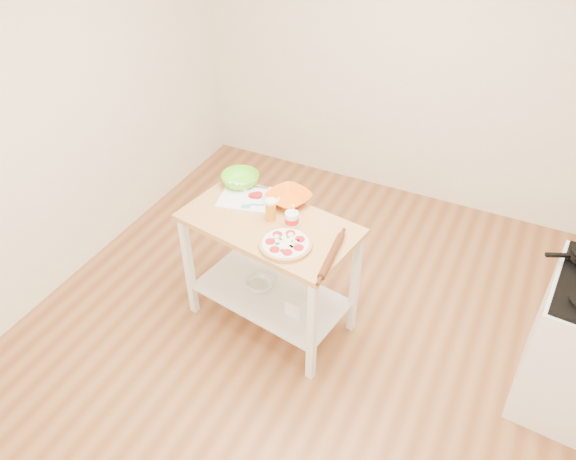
{
  "coord_description": "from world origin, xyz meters",
  "views": [
    {
      "loc": [
        1.04,
        -2.33,
        3.09
      ],
      "look_at": [
        -0.22,
        0.23,
        0.84
      ],
      "focal_mm": 35.0,
      "sensor_mm": 36.0,
      "label": 1
    }
  ],
  "objects_px": {
    "prep_island": "(270,252)",
    "green_bowl": "(240,180)",
    "cutting_board": "(250,197)",
    "rolling_pin": "(332,256)",
    "orange_bowl": "(289,198)",
    "shelf_glass_bowl": "(260,284)",
    "pizza": "(286,244)",
    "knife": "(244,186)",
    "beer_pint": "(271,210)",
    "shelf_bin": "(297,305)",
    "spatula": "(252,205)",
    "yogurt_tub": "(292,220)"
  },
  "relations": [
    {
      "from": "orange_bowl",
      "to": "shelf_bin",
      "type": "bearing_deg",
      "value": -55.84
    },
    {
      "from": "knife",
      "to": "shelf_glass_bowl",
      "type": "distance_m",
      "value": 0.71
    },
    {
      "from": "cutting_board",
      "to": "yogurt_tub",
      "type": "xyz_separation_m",
      "value": [
        0.39,
        -0.16,
        0.05
      ]
    },
    {
      "from": "orange_bowl",
      "to": "shelf_bin",
      "type": "distance_m",
      "value": 0.73
    },
    {
      "from": "yogurt_tub",
      "to": "rolling_pin",
      "type": "xyz_separation_m",
      "value": [
        0.35,
        -0.18,
        -0.03
      ]
    },
    {
      "from": "knife",
      "to": "pizza",
      "type": "bearing_deg",
      "value": -55.32
    },
    {
      "from": "orange_bowl",
      "to": "pizza",
      "type": "bearing_deg",
      "value": -66.23
    },
    {
      "from": "pizza",
      "to": "beer_pint",
      "type": "relative_size",
      "value": 2.2
    },
    {
      "from": "shelf_bin",
      "to": "prep_island",
      "type": "bearing_deg",
      "value": 161.77
    },
    {
      "from": "cutting_board",
      "to": "spatula",
      "type": "xyz_separation_m",
      "value": [
        0.06,
        -0.09,
        0.01
      ]
    },
    {
      "from": "rolling_pin",
      "to": "shelf_bin",
      "type": "relative_size",
      "value": 3.35
    },
    {
      "from": "knife",
      "to": "shelf_glass_bowl",
      "type": "relative_size",
      "value": 1.32
    },
    {
      "from": "cutting_board",
      "to": "rolling_pin",
      "type": "distance_m",
      "value": 0.81
    },
    {
      "from": "orange_bowl",
      "to": "yogurt_tub",
      "type": "relative_size",
      "value": 1.47
    },
    {
      "from": "green_bowl",
      "to": "shelf_bin",
      "type": "height_order",
      "value": "green_bowl"
    },
    {
      "from": "pizza",
      "to": "knife",
      "type": "bearing_deg",
      "value": 140.91
    },
    {
      "from": "rolling_pin",
      "to": "pizza",
      "type": "bearing_deg",
      "value": -177.54
    },
    {
      "from": "cutting_board",
      "to": "shelf_bin",
      "type": "height_order",
      "value": "cutting_board"
    },
    {
      "from": "knife",
      "to": "orange_bowl",
      "type": "height_order",
      "value": "orange_bowl"
    },
    {
      "from": "shelf_glass_bowl",
      "to": "shelf_bin",
      "type": "xyz_separation_m",
      "value": [
        0.34,
        -0.1,
        0.03
      ]
    },
    {
      "from": "pizza",
      "to": "yogurt_tub",
      "type": "xyz_separation_m",
      "value": [
        -0.05,
        0.19,
        0.04
      ]
    },
    {
      "from": "pizza",
      "to": "knife",
      "type": "xyz_separation_m",
      "value": [
        -0.54,
        0.44,
        0.0
      ]
    },
    {
      "from": "spatula",
      "to": "yogurt_tub",
      "type": "relative_size",
      "value": 0.73
    },
    {
      "from": "green_bowl",
      "to": "knife",
      "type": "bearing_deg",
      "value": -31.61
    },
    {
      "from": "yogurt_tub",
      "to": "shelf_glass_bowl",
      "type": "distance_m",
      "value": 0.71
    },
    {
      "from": "prep_island",
      "to": "shelf_glass_bowl",
      "type": "bearing_deg",
      "value": 167.63
    },
    {
      "from": "prep_island",
      "to": "rolling_pin",
      "type": "distance_m",
      "value": 0.59
    },
    {
      "from": "shelf_bin",
      "to": "rolling_pin",
      "type": "bearing_deg",
      "value": -16.28
    },
    {
      "from": "spatula",
      "to": "beer_pint",
      "type": "bearing_deg",
      "value": -39.94
    },
    {
      "from": "cutting_board",
      "to": "pizza",
      "type": "bearing_deg",
      "value": -51.56
    },
    {
      "from": "knife",
      "to": "beer_pint",
      "type": "relative_size",
      "value": 1.76
    },
    {
      "from": "pizza",
      "to": "orange_bowl",
      "type": "xyz_separation_m",
      "value": [
        -0.18,
        0.42,
        0.02
      ]
    },
    {
      "from": "cutting_board",
      "to": "shelf_glass_bowl",
      "type": "distance_m",
      "value": 0.65
    },
    {
      "from": "knife",
      "to": "yogurt_tub",
      "type": "bearing_deg",
      "value": -42.94
    },
    {
      "from": "pizza",
      "to": "yogurt_tub",
      "type": "distance_m",
      "value": 0.2
    },
    {
      "from": "cutting_board",
      "to": "beer_pint",
      "type": "bearing_deg",
      "value": -45.08
    },
    {
      "from": "cutting_board",
      "to": "knife",
      "type": "bearing_deg",
      "value": 122.35
    },
    {
      "from": "green_bowl",
      "to": "yogurt_tub",
      "type": "xyz_separation_m",
      "value": [
        0.53,
        -0.27,
        0.01
      ]
    },
    {
      "from": "yogurt_tub",
      "to": "shelf_bin",
      "type": "relative_size",
      "value": 1.57
    },
    {
      "from": "prep_island",
      "to": "cutting_board",
      "type": "distance_m",
      "value": 0.4
    },
    {
      "from": "orange_bowl",
      "to": "shelf_glass_bowl",
      "type": "xyz_separation_m",
      "value": [
        -0.12,
        -0.23,
        -0.64
      ]
    },
    {
      "from": "prep_island",
      "to": "rolling_pin",
      "type": "relative_size",
      "value": 3.01
    },
    {
      "from": "prep_island",
      "to": "green_bowl",
      "type": "relative_size",
      "value": 4.64
    },
    {
      "from": "prep_island",
      "to": "pizza",
      "type": "bearing_deg",
      "value": -39.57
    },
    {
      "from": "orange_bowl",
      "to": "shelf_bin",
      "type": "xyz_separation_m",
      "value": [
        0.22,
        -0.33,
        -0.61
      ]
    },
    {
      "from": "beer_pint",
      "to": "shelf_bin",
      "type": "height_order",
      "value": "beer_pint"
    },
    {
      "from": "cutting_board",
      "to": "shelf_bin",
      "type": "distance_m",
      "value": 0.81
    },
    {
      "from": "pizza",
      "to": "green_bowl",
      "type": "distance_m",
      "value": 0.75
    },
    {
      "from": "green_bowl",
      "to": "spatula",
      "type": "bearing_deg",
      "value": -45.4
    },
    {
      "from": "shelf_glass_bowl",
      "to": "green_bowl",
      "type": "bearing_deg",
      "value": 135.6
    }
  ]
}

